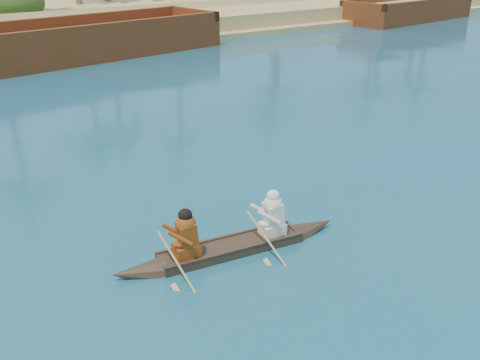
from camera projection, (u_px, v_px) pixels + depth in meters
ground at (338, 242)px, 10.83m from camera, size 160.00×160.00×0.00m
canoe at (231, 240)px, 10.39m from camera, size 4.77×1.32×1.30m
barge_mid at (97, 40)px, 28.84m from camera, size 14.10×6.46×2.26m
barge_right at (408, 11)px, 42.16m from camera, size 12.45×5.29×2.02m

